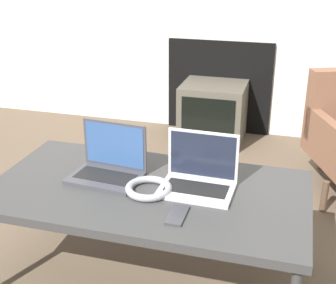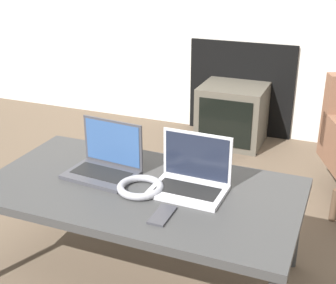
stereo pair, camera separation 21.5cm
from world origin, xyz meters
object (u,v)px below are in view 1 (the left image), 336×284
laptop_left (109,165)px  laptop_right (199,176)px  phone (177,215)px  headphones (149,188)px  tv (213,112)px

laptop_left → laptop_right: size_ratio=1.04×
laptop_left → phone: 0.44m
laptop_left → laptop_right: bearing=5.1°
laptop_left → phone: bearing=-27.9°
laptop_left → headphones: size_ratio=1.64×
tv → laptop_left: bearing=-95.9°
headphones → phone: 0.22m
phone → tv: (-0.20, 1.81, -0.22)m
laptop_left → tv: bearing=89.1°
laptop_left → headphones: laptop_left is taller
laptop_right → headphones: 0.21m
laptop_left → laptop_right: 0.39m
laptop_right → tv: size_ratio=0.65×
laptop_left → phone: size_ratio=2.23×
laptop_right → phone: 0.24m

